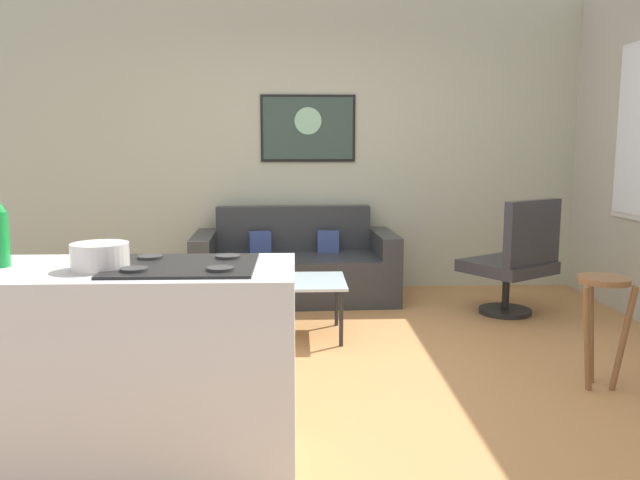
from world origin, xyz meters
TOP-DOWN VIEW (x-y plane):
  - ground at (0.00, 0.00)m, footprint 6.40×6.40m
  - back_wall at (0.00, 2.42)m, footprint 6.40×0.05m
  - couch at (-0.17, 1.92)m, footprint 1.86×0.93m
  - coffee_table at (-0.26, 0.76)m, footprint 0.94×0.62m
  - armchair at (1.66, 1.26)m, footprint 0.85×0.84m
  - bar_stool at (1.61, -0.33)m, footprint 0.33×0.33m
  - kitchen_counter at (-0.88, -1.20)m, footprint 1.45×0.65m
  - mixing_bowl at (-0.95, -1.24)m, footprint 0.23×0.23m
  - wall_painting at (-0.03, 2.38)m, footprint 0.91×0.03m

SIDE VIEW (x-z plane):
  - ground at x=0.00m, z-range -0.04..0.00m
  - couch at x=-0.17m, z-range -0.13..0.70m
  - coffee_table at x=-0.26m, z-range 0.18..0.60m
  - kitchen_counter at x=-0.88m, z-range -0.01..0.92m
  - armchair at x=1.66m, z-range -0.02..0.96m
  - bar_stool at x=1.61m, z-range 0.16..0.82m
  - mixing_bowl at x=-0.95m, z-range 0.90..1.01m
  - back_wall at x=0.00m, z-range 0.00..2.80m
  - wall_painting at x=-0.03m, z-range 1.25..1.89m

